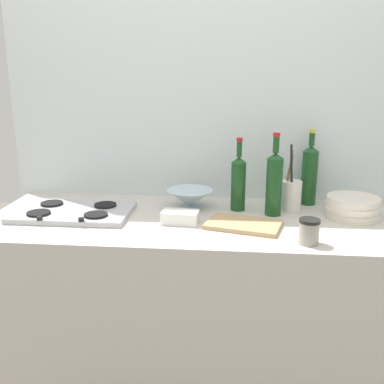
{
  "coord_description": "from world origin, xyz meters",
  "views": [
    {
      "loc": [
        0.18,
        -1.83,
        1.53
      ],
      "look_at": [
        0.0,
        0.0,
        1.02
      ],
      "focal_mm": 41.5,
      "sensor_mm": 36.0,
      "label": 1
    }
  ],
  "objects_px": {
    "utensil_crock": "(291,194)",
    "condiment_jar_front": "(309,231)",
    "mixing_bowl": "(190,198)",
    "stovetop_hob": "(73,212)",
    "butter_dish": "(180,217)",
    "plate_stack": "(353,207)",
    "cutting_board": "(244,225)",
    "wine_bottle_mid_left": "(238,182)",
    "wine_bottle_mid_right": "(309,174)",
    "wine_bottle_leftmost": "(274,182)"
  },
  "relations": [
    {
      "from": "utensil_crock",
      "to": "condiment_jar_front",
      "type": "xyz_separation_m",
      "value": [
        0.02,
        -0.42,
        -0.03
      ]
    },
    {
      "from": "utensil_crock",
      "to": "mixing_bowl",
      "type": "bearing_deg",
      "value": -177.45
    },
    {
      "from": "stovetop_hob",
      "to": "butter_dish",
      "type": "height_order",
      "value": "butter_dish"
    },
    {
      "from": "plate_stack",
      "to": "cutting_board",
      "type": "distance_m",
      "value": 0.51
    },
    {
      "from": "wine_bottle_mid_left",
      "to": "butter_dish",
      "type": "relative_size",
      "value": 2.19
    },
    {
      "from": "utensil_crock",
      "to": "cutting_board",
      "type": "xyz_separation_m",
      "value": [
        -0.22,
        -0.26,
        -0.07
      ]
    },
    {
      "from": "stovetop_hob",
      "to": "utensil_crock",
      "type": "height_order",
      "value": "utensil_crock"
    },
    {
      "from": "wine_bottle_mid_right",
      "to": "plate_stack",
      "type": "bearing_deg",
      "value": -49.84
    },
    {
      "from": "condiment_jar_front",
      "to": "cutting_board",
      "type": "relative_size",
      "value": 0.32
    },
    {
      "from": "wine_bottle_mid_left",
      "to": "utensil_crock",
      "type": "height_order",
      "value": "wine_bottle_mid_left"
    },
    {
      "from": "wine_bottle_mid_right",
      "to": "cutting_board",
      "type": "xyz_separation_m",
      "value": [
        -0.31,
        -0.36,
        -0.14
      ]
    },
    {
      "from": "stovetop_hob",
      "to": "mixing_bowl",
      "type": "distance_m",
      "value": 0.53
    },
    {
      "from": "wine_bottle_mid_left",
      "to": "utensil_crock",
      "type": "bearing_deg",
      "value": 5.63
    },
    {
      "from": "wine_bottle_mid_left",
      "to": "butter_dish",
      "type": "bearing_deg",
      "value": -138.72
    },
    {
      "from": "wine_bottle_leftmost",
      "to": "utensil_crock",
      "type": "relative_size",
      "value": 1.19
    },
    {
      "from": "plate_stack",
      "to": "wine_bottle_leftmost",
      "type": "height_order",
      "value": "wine_bottle_leftmost"
    },
    {
      "from": "condiment_jar_front",
      "to": "wine_bottle_mid_right",
      "type": "bearing_deg",
      "value": 81.73
    },
    {
      "from": "wine_bottle_mid_left",
      "to": "utensil_crock",
      "type": "relative_size",
      "value": 1.08
    },
    {
      "from": "cutting_board",
      "to": "stovetop_hob",
      "type": "bearing_deg",
      "value": 174.04
    },
    {
      "from": "plate_stack",
      "to": "mixing_bowl",
      "type": "bearing_deg",
      "value": 174.58
    },
    {
      "from": "stovetop_hob",
      "to": "wine_bottle_mid_right",
      "type": "distance_m",
      "value": 1.12
    },
    {
      "from": "mixing_bowl",
      "to": "butter_dish",
      "type": "relative_size",
      "value": 1.42
    },
    {
      "from": "plate_stack",
      "to": "utensil_crock",
      "type": "relative_size",
      "value": 0.75
    },
    {
      "from": "wine_bottle_leftmost",
      "to": "butter_dish",
      "type": "xyz_separation_m",
      "value": [
        -0.4,
        -0.15,
        -0.12
      ]
    },
    {
      "from": "wine_bottle_leftmost",
      "to": "wine_bottle_mid_left",
      "type": "height_order",
      "value": "wine_bottle_leftmost"
    },
    {
      "from": "cutting_board",
      "to": "utensil_crock",
      "type": "bearing_deg",
      "value": 49.52
    },
    {
      "from": "cutting_board",
      "to": "wine_bottle_mid_left",
      "type": "bearing_deg",
      "value": 95.89
    },
    {
      "from": "mixing_bowl",
      "to": "butter_dish",
      "type": "height_order",
      "value": "mixing_bowl"
    },
    {
      "from": "mixing_bowl",
      "to": "plate_stack",
      "type": "bearing_deg",
      "value": -5.42
    },
    {
      "from": "plate_stack",
      "to": "condiment_jar_front",
      "type": "bearing_deg",
      "value": -125.79
    },
    {
      "from": "wine_bottle_mid_right",
      "to": "cutting_board",
      "type": "relative_size",
      "value": 1.21
    },
    {
      "from": "stovetop_hob",
      "to": "cutting_board",
      "type": "xyz_separation_m",
      "value": [
        0.76,
        -0.08,
        -0.0
      ]
    },
    {
      "from": "wine_bottle_leftmost",
      "to": "utensil_crock",
      "type": "bearing_deg",
      "value": 44.29
    },
    {
      "from": "utensil_crock",
      "to": "butter_dish",
      "type": "bearing_deg",
      "value": -153.96
    },
    {
      "from": "plate_stack",
      "to": "utensil_crock",
      "type": "bearing_deg",
      "value": 160.94
    },
    {
      "from": "plate_stack",
      "to": "cutting_board",
      "type": "relative_size",
      "value": 0.78
    },
    {
      "from": "wine_bottle_leftmost",
      "to": "wine_bottle_mid_right",
      "type": "distance_m",
      "value": 0.26
    },
    {
      "from": "wine_bottle_leftmost",
      "to": "condiment_jar_front",
      "type": "height_order",
      "value": "wine_bottle_leftmost"
    },
    {
      "from": "wine_bottle_mid_right",
      "to": "mixing_bowl",
      "type": "xyz_separation_m",
      "value": [
        -0.56,
        -0.12,
        -0.1
      ]
    },
    {
      "from": "wine_bottle_mid_left",
      "to": "condiment_jar_front",
      "type": "height_order",
      "value": "wine_bottle_mid_left"
    },
    {
      "from": "condiment_jar_front",
      "to": "stovetop_hob",
      "type": "bearing_deg",
      "value": 166.21
    },
    {
      "from": "mixing_bowl",
      "to": "cutting_board",
      "type": "distance_m",
      "value": 0.34
    },
    {
      "from": "wine_bottle_mid_left",
      "to": "butter_dish",
      "type": "height_order",
      "value": "wine_bottle_mid_left"
    },
    {
      "from": "wine_bottle_mid_left",
      "to": "wine_bottle_mid_right",
      "type": "distance_m",
      "value": 0.36
    },
    {
      "from": "mixing_bowl",
      "to": "cutting_board",
      "type": "relative_size",
      "value": 0.73
    },
    {
      "from": "cutting_board",
      "to": "mixing_bowl",
      "type": "bearing_deg",
      "value": 136.37
    },
    {
      "from": "stovetop_hob",
      "to": "cutting_board",
      "type": "height_order",
      "value": "stovetop_hob"
    },
    {
      "from": "mixing_bowl",
      "to": "utensil_crock",
      "type": "bearing_deg",
      "value": 2.55
    },
    {
      "from": "butter_dish",
      "to": "cutting_board",
      "type": "xyz_separation_m",
      "value": [
        0.27,
        -0.02,
        -0.02
      ]
    },
    {
      "from": "plate_stack",
      "to": "wine_bottle_leftmost",
      "type": "xyz_separation_m",
      "value": [
        -0.34,
        0.01,
        0.1
      ]
    }
  ]
}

